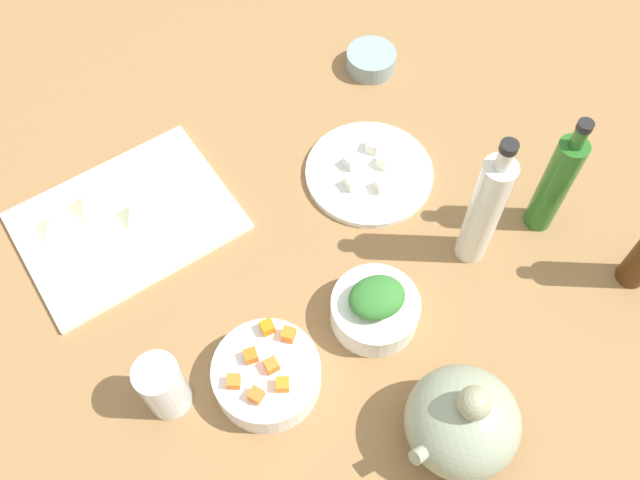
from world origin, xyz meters
TOP-DOWN VIEW (x-y plane):
  - tabletop at (0.00, 0.00)cm, footprint 190.00×190.00cm
  - cutting_board at (22.07, -24.64)cm, footprint 35.50×27.55cm
  - plate_tofu at (-16.68, -7.82)cm, footprint 22.35×22.35cm
  - bowl_greens at (0.00, 13.79)cm, footprint 13.47×13.47cm
  - bowl_carrots at (18.92, 12.37)cm, footprint 15.57×15.57cm
  - bowl_small_side at (-33.35, -27.81)cm, footprint 9.59×9.59cm
  - teapot at (2.41, 34.59)cm, footprint 17.06×15.45cm
  - bottle_1 at (-20.21, 13.98)cm, footprint 5.03×5.03cm
  - bottle_2 at (-33.36, 16.52)cm, footprint 4.62×4.62cm
  - drinking_glass_2 at (31.72, 6.02)cm, footprint 6.34×6.34cm
  - carrot_cube_0 at (13.48, 10.39)cm, footprint 2.51×2.51cm
  - carrot_cube_1 at (19.62, 9.82)cm, footprint 2.25×2.25cm
  - carrot_cube_2 at (18.10, 12.74)cm, footprint 2.03×2.03cm
  - carrot_cube_3 at (22.24, 14.95)cm, footprint 2.38×2.38cm
  - carrot_cube_4 at (18.46, 15.93)cm, footprint 2.50×2.50cm
  - carrot_cube_5 at (15.29, 7.66)cm, footprint 2.10×2.10cm
  - carrot_cube_6 at (23.62, 11.49)cm, footprint 2.52×2.52cm
  - chopped_greens_mound at (0.00, 13.79)cm, footprint 10.18×9.14cm
  - tofu_cube_0 at (-15.99, -3.53)cm, footprint 2.67×2.67cm
  - tofu_cube_1 at (-14.88, -10.61)cm, footprint 2.23×2.23cm
  - tofu_cube_2 at (-19.55, -7.24)cm, footprint 2.73×2.73cm
  - tofu_cube_3 at (-12.24, -7.05)cm, footprint 2.36×2.36cm
  - tofu_cube_4 at (-20.11, -11.05)cm, footprint 2.99×2.99cm
  - dumpling_0 at (20.72, -24.37)cm, footprint 6.60×6.62cm
  - dumpling_1 at (32.53, -30.56)cm, footprint 7.12×7.10cm
  - dumpling_2 at (26.17, -30.88)cm, footprint 6.71×6.63cm

SIDE VIEW (x-z plane):
  - tabletop at x=0.00cm, z-range 0.00..3.00cm
  - cutting_board at x=22.07cm, z-range 3.00..4.00cm
  - plate_tofu at x=-16.68cm, z-range 3.00..4.20cm
  - bowl_small_side at x=-33.35cm, z-range 3.00..6.76cm
  - dumpling_1 at x=32.53cm, z-range 4.00..6.12cm
  - tofu_cube_0 at x=-15.99cm, z-range 4.20..6.40cm
  - tofu_cube_1 at x=-14.88cm, z-range 4.20..6.40cm
  - tofu_cube_2 at x=-19.55cm, z-range 4.20..6.40cm
  - tofu_cube_3 at x=-12.24cm, z-range 4.20..6.40cm
  - tofu_cube_4 at x=-20.11cm, z-range 4.20..6.40cm
  - dumpling_0 at x=20.72cm, z-range 4.00..6.81cm
  - dumpling_2 at x=26.17cm, z-range 4.00..7.13cm
  - bowl_greens at x=0.00cm, z-range 3.00..8.22cm
  - bowl_carrots at x=18.92cm, z-range 3.00..8.28cm
  - drinking_glass_2 at x=31.72cm, z-range 3.00..14.39cm
  - carrot_cube_0 at x=13.48cm, z-range 8.28..10.08cm
  - carrot_cube_1 at x=19.62cm, z-range 8.28..10.08cm
  - carrot_cube_2 at x=18.10cm, z-range 8.28..10.08cm
  - carrot_cube_3 at x=22.24cm, z-range 8.28..10.08cm
  - carrot_cube_4 at x=18.46cm, z-range 8.28..10.08cm
  - carrot_cube_5 at x=15.29cm, z-range 8.28..10.08cm
  - carrot_cube_6 at x=23.62cm, z-range 8.28..10.08cm
  - teapot at x=2.41cm, z-range 1.26..18.12cm
  - chopped_greens_mound at x=0.00cm, z-range 8.22..12.04cm
  - bottle_2 at x=-33.36cm, z-range 1.20..25.97cm
  - bottle_1 at x=-20.21cm, z-range 1.18..28.72cm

